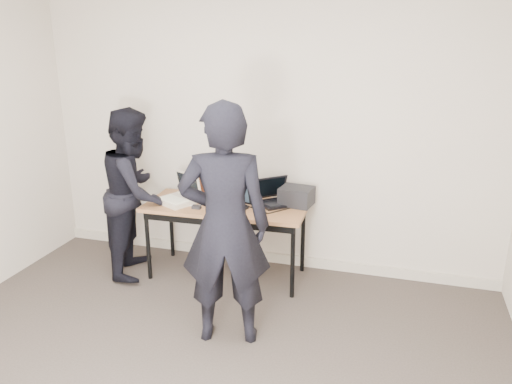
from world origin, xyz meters
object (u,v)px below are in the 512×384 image
at_px(laptop_beige, 179,196).
at_px(laptop_center, 231,202).
at_px(person_typist, 225,226).
at_px(person_observer, 135,192).
at_px(laptop_right, 275,198).
at_px(equipment_box, 297,196).
at_px(leather_satchel, 216,183).
at_px(desk, 226,211).

height_order(laptop_beige, laptop_center, laptop_beige).
distance_m(person_typist, person_observer, 1.48).
height_order(laptop_right, equipment_box, laptop_right).
bearing_deg(person_typist, leather_satchel, -81.27).
height_order(leather_satchel, person_typist, person_typist).
bearing_deg(laptop_right, equipment_box, -40.33).
height_order(laptop_center, leather_satchel, leather_satchel).
bearing_deg(equipment_box, laptop_right, -177.86).
bearing_deg(laptop_beige, laptop_center, 26.04).
relative_size(desk, laptop_right, 3.38).
bearing_deg(person_observer, leather_satchel, -76.97).
height_order(equipment_box, person_typist, person_typist).
distance_m(laptop_beige, person_observer, 0.43).
bearing_deg(laptop_beige, person_typist, -21.89).
relative_size(person_typist, person_observer, 1.14).
xyz_separation_m(laptop_beige, person_observer, (-0.42, -0.08, 0.03)).
xyz_separation_m(laptop_right, person_observer, (-1.30, -0.30, 0.03)).
distance_m(laptop_right, leather_satchel, 0.62).
bearing_deg(desk, leather_satchel, 126.89).
bearing_deg(equipment_box, laptop_center, -156.23).
relative_size(desk, equipment_box, 5.20).
xyz_separation_m(laptop_beige, person_typist, (0.79, -0.92, 0.14)).
relative_size(laptop_center, equipment_box, 1.24).
bearing_deg(leather_satchel, person_observer, -148.22).
bearing_deg(leather_satchel, person_typist, -61.23).
xyz_separation_m(desk, person_typist, (0.34, -0.96, 0.25)).
xyz_separation_m(desk, equipment_box, (0.63, 0.19, 0.14)).
xyz_separation_m(laptop_center, person_typist, (0.26, -0.91, 0.14)).
xyz_separation_m(laptop_center, leather_satchel, (-0.26, 0.28, 0.08)).
relative_size(laptop_beige, person_typist, 0.24).
height_order(desk, laptop_center, laptop_center).
bearing_deg(leather_satchel, equipment_box, 2.56).
distance_m(desk, person_observer, 0.89).
distance_m(laptop_beige, equipment_box, 1.11).
bearing_deg(laptop_beige, desk, 32.37).
bearing_deg(equipment_box, desk, -163.05).
distance_m(desk, equipment_box, 0.67).
height_order(person_typist, person_observer, person_typist).
height_order(desk, laptop_beige, laptop_beige).
bearing_deg(person_typist, laptop_center, -88.72).
height_order(desk, person_typist, person_typist).
xyz_separation_m(laptop_beige, equipment_box, (1.08, 0.23, 0.03)).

